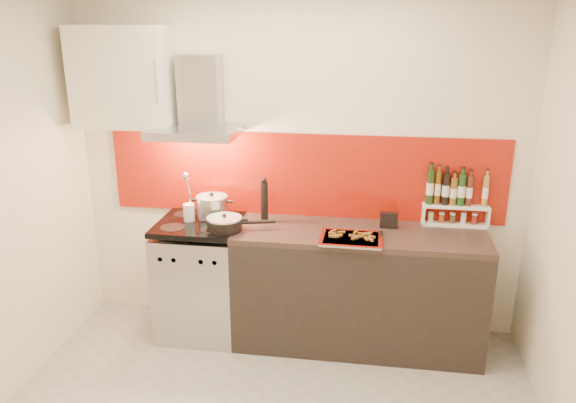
% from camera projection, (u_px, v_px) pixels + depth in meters
% --- Properties ---
extents(back_wall, '(3.40, 0.02, 2.60)m').
position_uv_depth(back_wall, '(297.00, 164.00, 4.24)').
color(back_wall, silver).
rests_on(back_wall, ground).
extents(backsplash, '(3.00, 0.02, 0.64)m').
position_uv_depth(backsplash, '(303.00, 175.00, 4.25)').
color(backsplash, '#9A1108').
rests_on(backsplash, back_wall).
extents(range_stove, '(0.60, 0.60, 0.91)m').
position_uv_depth(range_stove, '(201.00, 279.00, 4.32)').
color(range_stove, '#B7B7BA').
rests_on(range_stove, ground).
extents(counter, '(1.80, 0.60, 0.90)m').
position_uv_depth(counter, '(358.00, 288.00, 4.15)').
color(counter, black).
rests_on(counter, ground).
extents(range_hood, '(0.62, 0.50, 0.61)m').
position_uv_depth(range_hood, '(198.00, 107.00, 4.05)').
color(range_hood, '#B7B7BA').
rests_on(range_hood, back_wall).
extents(upper_cabinet, '(0.70, 0.35, 0.72)m').
position_uv_depth(upper_cabinet, '(123.00, 77.00, 4.06)').
color(upper_cabinet, white).
rests_on(upper_cabinet, back_wall).
extents(stock_pot, '(0.24, 0.24, 0.20)m').
position_uv_depth(stock_pot, '(212.00, 207.00, 4.23)').
color(stock_pot, '#B7B7BA').
rests_on(stock_pot, range_stove).
extents(saute_pan, '(0.49, 0.26, 0.12)m').
position_uv_depth(saute_pan, '(225.00, 223.00, 4.02)').
color(saute_pan, black).
rests_on(saute_pan, range_stove).
extents(utensil_jar, '(0.08, 0.13, 0.40)m').
position_uv_depth(utensil_jar, '(189.00, 207.00, 4.16)').
color(utensil_jar, silver).
rests_on(utensil_jar, range_stove).
extents(pepper_mill, '(0.05, 0.05, 0.34)m').
position_uv_depth(pepper_mill, '(264.00, 200.00, 4.16)').
color(pepper_mill, black).
rests_on(pepper_mill, counter).
extents(step_shelf, '(0.48, 0.13, 0.41)m').
position_uv_depth(step_shelf, '(454.00, 201.00, 4.09)').
color(step_shelf, white).
rests_on(step_shelf, counter).
extents(caddy_box, '(0.13, 0.06, 0.11)m').
position_uv_depth(caddy_box, '(389.00, 220.00, 4.07)').
color(caddy_box, black).
rests_on(caddy_box, counter).
extents(baking_tray, '(0.44, 0.34, 0.03)m').
position_uv_depth(baking_tray, '(351.00, 238.00, 3.85)').
color(baking_tray, silver).
rests_on(baking_tray, counter).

